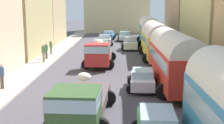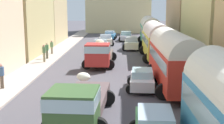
{
  "view_description": "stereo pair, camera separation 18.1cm",
  "coord_description": "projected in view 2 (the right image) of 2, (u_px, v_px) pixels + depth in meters",
  "views": [
    {
      "loc": [
        0.58,
        -6.59,
        5.81
      ],
      "look_at": [
        0.0,
        17.16,
        1.33
      ],
      "focal_mm": 49.05,
      "sensor_mm": 36.0,
      "label": 1
    },
    {
      "loc": [
        0.76,
        -6.58,
        5.81
      ],
      "look_at": [
        0.0,
        17.16,
        1.33
      ],
      "focal_mm": 49.05,
      "sensor_mm": 36.0,
      "label": 2
    }
  ],
  "objects": [
    {
      "name": "parked_bus_3",
      "position": [
        150.0,
        30.0,
        43.9
      ],
      "size": [
        3.43,
        9.25,
        4.1
      ],
      "color": "#358F6E",
      "rests_on": "ground"
    },
    {
      "name": "ground_plane",
      "position": [
        115.0,
        57.0,
        34.08
      ],
      "size": [
        154.0,
        154.0,
        0.0
      ],
      "primitive_type": "plane",
      "color": "#46434A"
    },
    {
      "name": "distant_church",
      "position": [
        118.0,
        2.0,
        64.45
      ],
      "size": [
        13.28,
        7.89,
        19.25
      ],
      "color": "beige",
      "rests_on": "ground"
    },
    {
      "name": "car_5",
      "position": [
        131.0,
        43.0,
        39.52
      ],
      "size": [
        2.39,
        3.66,
        1.71
      ],
      "color": "beige",
      "rests_on": "ground"
    },
    {
      "name": "car_6",
      "position": [
        126.0,
        36.0,
        49.34
      ],
      "size": [
        2.44,
        4.0,
        1.53
      ],
      "color": "silver",
      "rests_on": "ground"
    },
    {
      "name": "building_left_2",
      "position": [
        19.0,
        1.0,
        35.37
      ],
      "size": [
        5.83,
        12.09,
        12.35
      ],
      "color": "tan",
      "rests_on": "ground"
    },
    {
      "name": "sidewalk_left",
      "position": [
        50.0,
        56.0,
        34.3
      ],
      "size": [
        2.5,
        70.0,
        0.14
      ],
      "primitive_type": "cube",
      "color": "#A3958D",
      "rests_on": "ground"
    },
    {
      "name": "pedestrian_0",
      "position": [
        44.0,
        52.0,
        30.51
      ],
      "size": [
        0.4,
        0.4,
        1.89
      ],
      "color": "#797254",
      "rests_on": "ground"
    },
    {
      "name": "building_left_3",
      "position": [
        47.0,
        0.0,
        46.43
      ],
      "size": [
        4.22,
        10.13,
        12.95
      ],
      "color": "tan",
      "rests_on": "ground"
    },
    {
      "name": "pedestrian_1",
      "position": [
        47.0,
        50.0,
        32.38
      ],
      "size": [
        0.53,
        0.53,
        1.81
      ],
      "color": "#535346",
      "rests_on": "ground"
    },
    {
      "name": "sidewalk_right",
      "position": [
        180.0,
        57.0,
        33.84
      ],
      "size": [
        2.5,
        70.0,
        0.14
      ],
      "primitive_type": "cube",
      "color": "#9A9994",
      "rests_on": "ground"
    },
    {
      "name": "car_4",
      "position": [
        142.0,
        79.0,
        21.1
      ],
      "size": [
        2.3,
        3.75,
        1.41
      ],
      "color": "silver",
      "rests_on": "ground"
    },
    {
      "name": "car_0",
      "position": [
        101.0,
        46.0,
        37.67
      ],
      "size": [
        2.31,
        3.61,
        1.57
      ],
      "color": "silver",
      "rests_on": "ground"
    },
    {
      "name": "parked_bus_2",
      "position": [
        156.0,
        39.0,
        32.87
      ],
      "size": [
        3.35,
        9.03,
        3.93
      ],
      "color": "gold",
      "rests_on": "ground"
    },
    {
      "name": "building_right_3",
      "position": [
        189.0,
        3.0,
        46.93
      ],
      "size": [
        5.21,
        12.88,
        12.14
      ],
      "color": "tan",
      "rests_on": "ground"
    },
    {
      "name": "building_right_2",
      "position": [
        220.0,
        16.0,
        33.27
      ],
      "size": [
        5.86,
        13.58,
        9.08
      ],
      "color": "#CEC585",
      "rests_on": "ground"
    },
    {
      "name": "pedestrian_2",
      "position": [
        52.0,
        47.0,
        35.57
      ],
      "size": [
        0.41,
        0.41,
        1.71
      ],
      "color": "gray",
      "rests_on": "ground"
    },
    {
      "name": "parked_bus_1",
      "position": [
        174.0,
        57.0,
        21.56
      ],
      "size": [
        3.41,
        9.91,
        3.96
      ],
      "color": "red",
      "rests_on": "ground"
    },
    {
      "name": "pedestrian_3",
      "position": [
        2.0,
        75.0,
        20.84
      ],
      "size": [
        0.44,
        0.44,
        1.87
      ],
      "color": "brown",
      "rests_on": "ground"
    },
    {
      "name": "cargo_truck_0",
      "position": [
        80.0,
        102.0,
        14.73
      ],
      "size": [
        3.23,
        7.38,
        2.2
      ],
      "color": "#335129",
      "rests_on": "ground"
    },
    {
      "name": "cargo_truck_1",
      "position": [
        100.0,
        53.0,
        28.93
      ],
      "size": [
        3.11,
        7.43,
        2.37
      ],
      "color": "#AE2925",
      "rests_on": "ground"
    },
    {
      "name": "car_2",
      "position": [
        110.0,
        35.0,
        51.59
      ],
      "size": [
        2.4,
        3.75,
        1.41
      ],
      "color": "#3C88C8",
      "rests_on": "ground"
    },
    {
      "name": "car_1",
      "position": [
        106.0,
        40.0,
        44.2
      ],
      "size": [
        2.54,
        3.79,
        1.52
      ],
      "color": "silver",
      "rests_on": "ground"
    }
  ]
}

